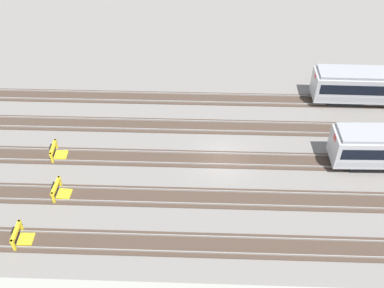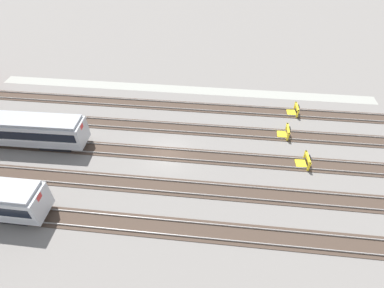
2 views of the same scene
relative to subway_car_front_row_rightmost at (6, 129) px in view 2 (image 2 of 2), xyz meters
name	(u,v)px [view 2 (image 2 of 2)]	position (x,y,z in m)	size (l,w,h in m)	color
ground_plane	(167,154)	(-18.25, 0.01, -2.04)	(400.00, 400.00, 0.00)	gray
service_walkway	(183,90)	(-18.25, -13.47, -2.04)	(54.00, 2.00, 0.01)	#9E9E93
rail_track_nearest	(179,106)	(-18.25, -9.29, -2.00)	(90.00, 2.23, 0.21)	#47382D
rail_track_near_inner	(174,128)	(-18.25, -4.64, -2.00)	(90.00, 2.24, 0.21)	#47382D
rail_track_middle	(167,154)	(-18.25, 0.01, -2.00)	(90.00, 2.24, 0.21)	#47382D
rail_track_far_inner	(160,186)	(-18.25, 4.66, -2.00)	(90.00, 2.23, 0.21)	#47382D
rail_track_farthest	(150,226)	(-18.25, 9.31, -2.00)	(90.00, 2.23, 0.21)	#47382D
subway_car_front_row_rightmost	(6,129)	(0.00, 0.00, 0.00)	(18.05, 3.18, 3.70)	#B7BABF
bumper_stop_nearest_track	(294,110)	(-33.44, -9.28, -1.53)	(1.36, 2.00, 1.22)	yellow
bumper_stop_near_inner_track	(285,132)	(-31.71, -4.65, -1.53)	(1.38, 2.01, 1.22)	yellow
bumper_stop_middle_track	(304,161)	(-33.19, 0.02, -1.53)	(1.38, 2.01, 1.22)	yellow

